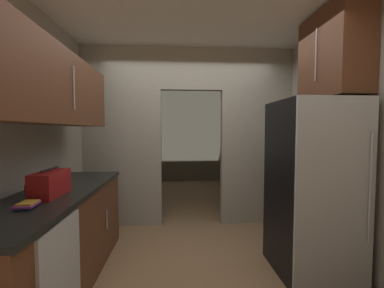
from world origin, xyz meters
The scene contains 11 objects.
ground centered at (0.00, 0.00, 0.00)m, with size 20.00×20.00×0.00m, color #93704C.
kitchen_overhead_slab centered at (0.00, 0.41, 2.74)m, with size 3.60×6.73×0.06m, color silver.
kitchen_partition centered at (-0.01, 1.37, 1.45)m, with size 3.20×0.12×2.71m.
adjoining_room_shell centered at (0.00, 3.59, 1.35)m, with size 3.20×3.41×2.71m.
refrigerator centered at (1.17, -0.04, 0.88)m, with size 0.72×0.78×1.76m.
lower_cabinet_run centered at (-1.28, -0.17, 0.46)m, with size 0.64×2.13×0.91m.
dishwasher centered at (-0.97, -0.77, 0.43)m, with size 0.02×0.56×0.85m.
upper_cabinet_counterside centered at (-1.28, -0.17, 1.83)m, with size 0.36×1.92×0.64m.
upper_cabinet_fridgeside centered at (1.42, 0.06, 2.24)m, with size 0.36×0.79×0.90m.
boombox centered at (-1.25, -0.32, 1.02)m, with size 0.18×0.39×0.24m.
book_stack centered at (-1.26, -0.63, 0.93)m, with size 0.14×0.17×0.04m.
Camera 1 is at (-0.21, -2.40, 1.46)m, focal length 22.85 mm.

